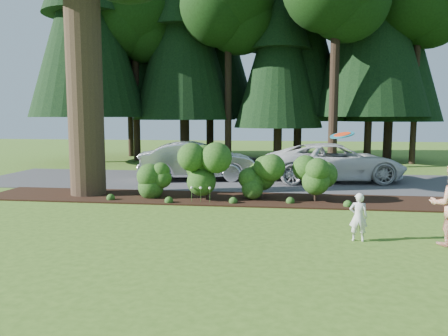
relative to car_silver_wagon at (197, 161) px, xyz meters
name	(u,v)px	position (x,y,z in m)	size (l,w,h in m)	color
ground	(195,221)	(1.41, -7.53, -0.87)	(80.00, 80.00, 0.00)	#395F1B
mulch_bed	(214,198)	(1.41, -4.28, -0.84)	(16.00, 2.50, 0.05)	black
driveway	(229,181)	(1.41, -0.03, -0.85)	(22.00, 6.00, 0.03)	#38383A
shrub_row	(236,177)	(2.18, -4.39, -0.06)	(6.53, 1.60, 1.61)	#1B3E13
lily_cluster	(201,189)	(1.11, -5.13, -0.37)	(0.69, 0.09, 0.57)	#1B3E13
tree_wall	(251,7)	(1.67, 8.84, 8.64)	(25.66, 12.15, 17.09)	black
car_silver_wagon	(197,161)	(0.00, 0.00, 0.00)	(1.77, 5.08, 1.67)	silver
car_white_suv	(335,162)	(5.97, 0.41, -0.02)	(2.73, 5.91, 1.64)	silver
car_dark_suv	(212,159)	(0.32, 2.16, -0.14)	(1.97, 4.84, 1.40)	black
child	(358,217)	(5.45, -8.86, -0.31)	(0.40, 0.27, 1.11)	silver
frisbee	(342,135)	(5.06, -8.65, 1.54)	(0.56, 0.54, 0.21)	#186B85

